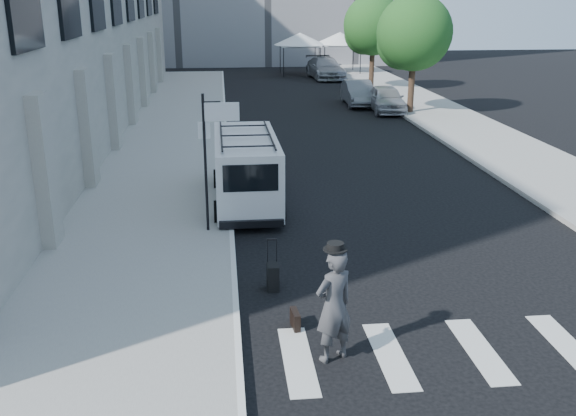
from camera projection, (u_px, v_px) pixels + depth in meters
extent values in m
plane|color=black|center=(328.00, 283.00, 13.82)|extent=(120.00, 120.00, 0.00)
cube|color=gray|center=(175.00, 133.00, 28.48)|extent=(4.50, 48.00, 0.15)
cube|color=gray|center=(436.00, 113.00, 33.56)|extent=(4.00, 56.00, 0.15)
cylinder|color=black|center=(205.00, 164.00, 15.99)|extent=(0.07, 0.07, 3.50)
cube|color=white|center=(204.00, 130.00, 15.74)|extent=(0.30, 0.03, 0.42)
cube|color=white|center=(222.00, 112.00, 15.62)|extent=(0.85, 0.06, 0.45)
cylinder|color=black|center=(411.00, 87.00, 33.00)|extent=(0.32, 0.32, 2.80)
sphere|color=#184D1B|center=(414.00, 33.00, 32.14)|extent=(3.80, 3.80, 3.80)
sphere|color=#184D1B|center=(403.00, 44.00, 32.85)|extent=(2.66, 2.66, 2.66)
cylinder|color=black|center=(372.00, 69.00, 41.50)|extent=(0.32, 0.32, 2.80)
sphere|color=#184D1B|center=(373.00, 25.00, 40.64)|extent=(3.80, 3.80, 3.80)
sphere|color=#184D1B|center=(365.00, 34.00, 41.35)|extent=(2.66, 2.66, 2.66)
cylinder|color=black|center=(284.00, 63.00, 48.28)|extent=(0.06, 0.06, 2.20)
cylinder|color=black|center=(320.00, 62.00, 48.55)|extent=(0.06, 0.06, 2.20)
cylinder|color=black|center=(280.00, 59.00, 50.92)|extent=(0.06, 0.06, 2.20)
cylinder|color=black|center=(315.00, 59.00, 51.20)|extent=(0.06, 0.06, 2.20)
cube|color=white|center=(300.00, 45.00, 49.38)|extent=(3.00, 3.00, 0.12)
cone|color=white|center=(300.00, 39.00, 49.22)|extent=(4.00, 4.00, 0.90)
cylinder|color=black|center=(325.00, 62.00, 49.06)|extent=(0.06, 0.06, 2.20)
cylinder|color=black|center=(360.00, 61.00, 49.34)|extent=(0.06, 0.06, 2.20)
cylinder|color=black|center=(319.00, 58.00, 51.71)|extent=(0.06, 0.06, 2.20)
cylinder|color=black|center=(353.00, 58.00, 51.98)|extent=(0.06, 0.06, 2.20)
cube|color=white|center=(340.00, 45.00, 50.16)|extent=(3.00, 3.00, 0.12)
cone|color=white|center=(340.00, 38.00, 50.00)|extent=(4.00, 4.00, 0.90)
imported|color=#3D3D40|center=(334.00, 306.00, 10.63)|extent=(0.87, 0.77, 2.00)
cube|color=black|center=(295.00, 319.00, 11.91)|extent=(0.16, 0.45, 0.34)
cube|color=black|center=(273.00, 277.00, 13.45)|extent=(0.24, 0.39, 0.56)
cylinder|color=black|center=(267.00, 251.00, 13.44)|extent=(0.02, 0.02, 0.53)
cylinder|color=black|center=(277.00, 251.00, 13.46)|extent=(0.02, 0.02, 0.53)
cube|color=black|center=(272.00, 239.00, 13.37)|extent=(0.21, 0.03, 0.03)
cube|color=silver|center=(246.00, 168.00, 18.60)|extent=(1.81, 4.78, 1.85)
cube|color=silver|center=(243.00, 162.00, 21.20)|extent=(1.68, 0.81, 0.97)
cube|color=black|center=(251.00, 178.00, 16.25)|extent=(1.41, 0.08, 0.71)
cylinder|color=black|center=(218.00, 180.00, 20.34)|extent=(0.25, 0.67, 0.67)
cylinder|color=black|center=(270.00, 178.00, 20.52)|extent=(0.25, 0.67, 0.67)
cylinder|color=black|center=(219.00, 213.00, 17.26)|extent=(0.25, 0.67, 0.67)
cylinder|color=black|center=(281.00, 210.00, 17.44)|extent=(0.25, 0.67, 0.67)
imported|color=#A3A5AB|center=(386.00, 99.00, 33.95)|extent=(1.83, 4.17, 1.40)
imported|color=slate|center=(358.00, 93.00, 36.09)|extent=(1.58, 4.17, 1.36)
imported|color=gray|center=(325.00, 68.00, 47.61)|extent=(2.61, 5.54, 1.56)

